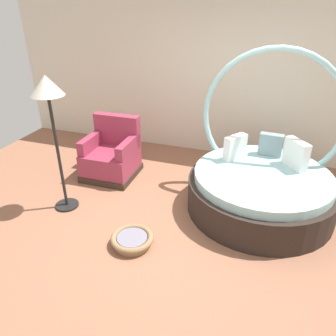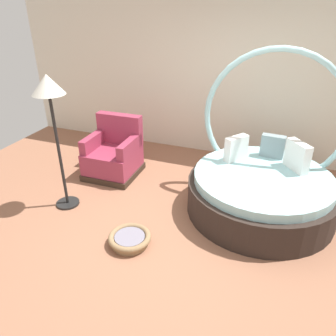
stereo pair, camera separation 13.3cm
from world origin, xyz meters
The scene contains 6 objects.
ground_plane centered at (0.00, 0.00, -0.01)m, with size 8.00×8.00×0.02m, color #936047.
back_wall centered at (0.00, 2.51, 1.49)m, with size 8.00×0.12×2.98m, color silver.
round_daybed centered at (0.89, 0.87, 0.39)m, with size 1.96×1.96×2.09m.
red_armchair centered at (-1.48, 1.05, 0.33)m, with size 0.81×0.81×0.94m.
pet_basket centered at (-0.46, -0.45, 0.07)m, with size 0.51×0.51×0.13m.
floor_lamp centered at (-1.66, -0.01, 1.53)m, with size 0.40×0.40×1.82m.
Camera 1 is at (0.92, -3.16, 2.63)m, focal length 34.86 mm.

